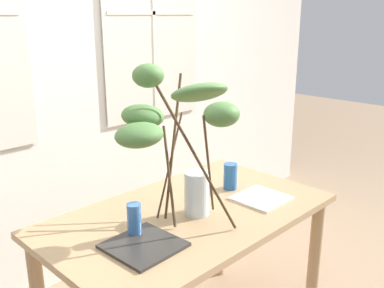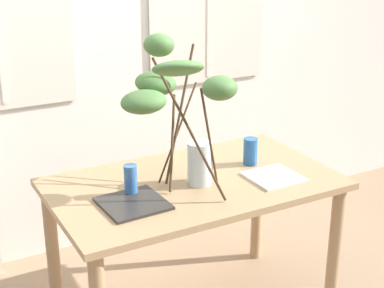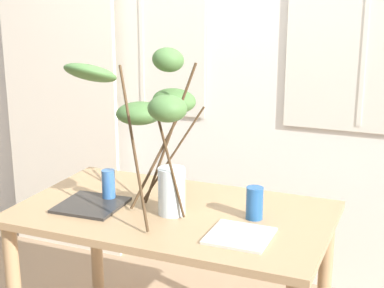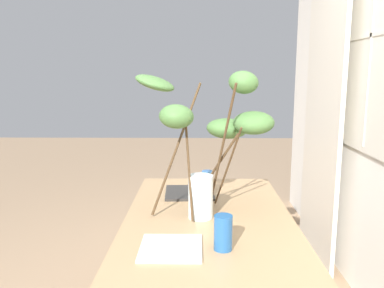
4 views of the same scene
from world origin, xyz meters
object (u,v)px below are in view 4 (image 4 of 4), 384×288
Objects in this scene: vase_with_branches at (214,128)px; plate_square_left at (189,193)px; drinking_glass_blue_right at (223,233)px; drinking_glass_blue_left at (207,183)px; plate_square_right at (171,248)px; dining_table at (209,239)px.

vase_with_branches is 2.82× the size of plate_square_left.
vase_with_branches is at bearing -177.29° from drinking_glass_blue_right.
plate_square_right is at bearing -13.00° from drinking_glass_blue_left.
plate_square_left is 1.13× the size of plate_square_right.
vase_with_branches is at bearing 25.44° from plate_square_left.
plate_square_left is 0.72m from plate_square_right.
plate_square_left is at bearing 175.39° from plate_square_right.
vase_with_branches reaches higher than plate_square_left.
vase_with_branches is at bearing 165.83° from dining_table.
drinking_glass_blue_left is at bearing -176.11° from drinking_glass_blue_right.
plate_square_left is at bearing -154.56° from vase_with_branches.
plate_square_left is at bearing -168.45° from drinking_glass_blue_right.
dining_table is 0.54m from vase_with_branches.
vase_with_branches is at bearing 6.21° from drinking_glass_blue_left.
plate_square_right is (0.36, -0.16, 0.12)m from dining_table.
plate_square_right is (0.71, -0.06, -0.00)m from plate_square_left.
vase_with_branches is (-0.10, 0.02, 0.53)m from dining_table.
vase_with_branches is 0.64m from plate_square_right.
plate_square_left is (-0.03, -0.10, -0.07)m from drinking_glass_blue_left.
drinking_glass_blue_left is 0.12m from plate_square_left.
drinking_glass_blue_right is at bearing 2.71° from vase_with_branches.
plate_square_right is (0.00, -0.20, -0.06)m from drinking_glass_blue_right.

